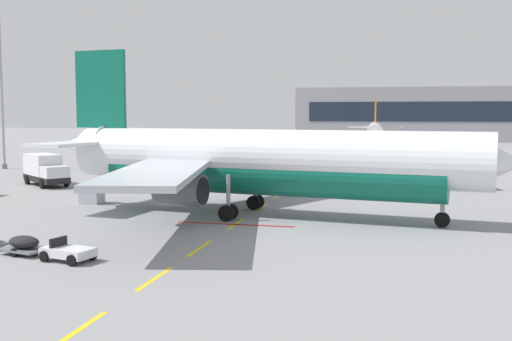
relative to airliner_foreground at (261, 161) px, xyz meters
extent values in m
cube|color=yellow|center=(-0.89, -24.07, -3.95)|extent=(0.24, 4.00, 0.01)
cube|color=yellow|center=(-0.89, -17.35, -3.95)|extent=(0.24, 4.00, 0.01)
cube|color=yellow|center=(-0.89, -11.06, -3.95)|extent=(0.24, 4.00, 0.01)
cube|color=yellow|center=(-0.89, -3.59, -3.95)|extent=(0.24, 4.00, 0.01)
cube|color=yellow|center=(-0.89, 3.70, -3.95)|extent=(0.24, 4.00, 0.01)
cube|color=yellow|center=(-0.89, 11.12, -3.95)|extent=(0.24, 4.00, 0.01)
cube|color=yellow|center=(-0.89, 18.31, -3.95)|extent=(0.24, 4.00, 0.01)
cube|color=yellow|center=(-0.89, 25.78, -3.95)|extent=(0.24, 4.00, 0.01)
cube|color=yellow|center=(-0.89, 32.93, -3.95)|extent=(0.24, 4.00, 0.01)
cube|color=yellow|center=(-0.89, 40.15, -3.95)|extent=(0.24, 4.00, 0.01)
cube|color=yellow|center=(-0.89, 46.90, -3.95)|extent=(0.24, 4.00, 0.01)
cube|color=yellow|center=(-0.89, 53.39, -3.95)|extent=(0.24, 4.00, 0.01)
cube|color=yellow|center=(-0.89, 60.21, -3.95)|extent=(0.24, 4.00, 0.01)
cube|color=#B21414|center=(-0.89, -3.73, -3.95)|extent=(8.00, 0.40, 0.01)
cylinder|color=white|center=(0.58, -0.08, 0.35)|extent=(30.34, 7.72, 3.80)
cylinder|color=#0F604C|center=(0.58, -0.08, -0.69)|extent=(24.75, 6.68, 3.50)
cone|color=white|center=(15.50, -2.05, 0.35)|extent=(3.96, 4.15, 3.72)
cone|color=white|center=(-15.03, 1.99, 0.83)|extent=(4.59, 3.75, 3.23)
cube|color=#192333|center=(14.46, -1.92, 1.02)|extent=(1.96, 3.04, 0.60)
cube|color=#0F604C|center=(-13.30, 1.76, 5.25)|extent=(4.41, 0.93, 6.00)
cube|color=white|center=(-13.57, 5.03, 1.11)|extent=(4.01, 6.76, 0.24)
cube|color=white|center=(-14.41, -1.32, 1.11)|extent=(4.01, 6.76, 0.24)
cube|color=#B7BCC6|center=(-2.24, 8.87, -0.12)|extent=(11.96, 17.34, 0.36)
cube|color=#B7BCC6|center=(-4.48, -7.98, -0.12)|extent=(8.16, 17.62, 0.36)
cylinder|color=#4C4F54|center=(-2.79, 5.92, -1.57)|extent=(3.45, 2.50, 2.10)
cylinder|color=black|center=(-1.20, 5.71, -1.57)|extent=(0.35, 1.79, 1.79)
cylinder|color=#4C4F54|center=(-4.23, -4.99, -1.57)|extent=(3.45, 2.50, 2.10)
cylinder|color=black|center=(-2.65, -5.20, -1.57)|extent=(0.35, 1.79, 1.79)
cylinder|color=gray|center=(12.38, -1.64, -2.12)|extent=(0.28, 0.28, 2.67)
cylinder|color=black|center=(12.38, -1.64, -3.45)|extent=(1.02, 0.41, 0.99)
cylinder|color=gray|center=(-1.06, 2.76, -2.09)|extent=(0.28, 0.28, 2.61)
cylinder|color=black|center=(-1.02, 3.11, -3.40)|extent=(1.14, 0.49, 1.10)
cylinder|color=black|center=(-1.11, 2.42, -3.40)|extent=(1.14, 0.49, 1.10)
cylinder|color=gray|center=(-1.74, -2.39, -2.09)|extent=(0.28, 0.28, 2.61)
cylinder|color=black|center=(-1.70, -2.04, -3.40)|extent=(1.14, 0.49, 1.10)
cylinder|color=black|center=(-1.79, -2.74, -3.40)|extent=(1.14, 0.49, 1.10)
cylinder|color=white|center=(4.91, 73.50, -0.30)|extent=(4.27, 25.66, 3.23)
cylinder|color=orange|center=(4.91, 73.50, -1.19)|extent=(3.81, 20.90, 2.97)
cone|color=white|center=(5.43, 60.74, -0.30)|extent=(3.28, 3.10, 3.16)
cone|color=white|center=(4.37, 86.86, 0.10)|extent=(2.88, 3.67, 2.74)
cube|color=#192333|center=(5.40, 61.63, 0.26)|extent=(2.47, 1.46, 0.51)
cube|color=orange|center=(4.43, 85.37, 3.86)|extent=(0.46, 3.74, 5.09)
cube|color=white|center=(7.12, 86.08, 0.34)|extent=(5.54, 2.94, 0.20)
cube|color=white|center=(1.69, 85.86, 0.34)|extent=(5.54, 2.94, 0.20)
cube|color=#B7BCC6|center=(11.98, 77.17, -0.70)|extent=(14.99, 8.10, 0.31)
cube|color=#B7BCC6|center=(-2.43, 76.58, -0.70)|extent=(14.91, 9.11, 0.31)
cylinder|color=#4C4F54|center=(9.43, 77.19, -1.93)|extent=(1.89, 2.79, 1.78)
cylinder|color=black|center=(9.49, 75.83, -1.93)|extent=(1.52, 0.16, 1.51)
cylinder|color=#4C4F54|center=(0.10, 76.81, -1.93)|extent=(1.89, 2.79, 1.78)
cylinder|color=black|center=(0.16, 75.45, -1.93)|extent=(1.52, 0.16, 1.51)
cylinder|color=gray|center=(5.32, 63.41, -2.40)|extent=(0.24, 0.24, 2.26)
cylinder|color=black|center=(5.32, 63.41, -3.53)|extent=(0.27, 0.85, 0.84)
cylinder|color=gray|center=(7.05, 75.29, -2.38)|extent=(0.24, 0.24, 2.22)
cylinder|color=black|center=(7.34, 75.30, -3.48)|extent=(0.33, 0.94, 0.93)
cylinder|color=black|center=(6.75, 75.28, -3.48)|extent=(0.33, 0.94, 0.93)
cylinder|color=gray|center=(2.64, 75.11, -2.38)|extent=(0.24, 0.24, 2.22)
cylinder|color=black|center=(2.93, 75.12, -3.48)|extent=(0.33, 0.94, 0.93)
cylinder|color=black|center=(2.34, 75.10, -3.48)|extent=(0.33, 0.94, 0.93)
cube|color=black|center=(14.81, 21.24, -3.21)|extent=(3.94, 7.36, 0.60)
cube|color=#606638|center=(14.28, 23.48, -2.36)|extent=(2.79, 2.85, 1.10)
cube|color=#192333|center=(14.01, 24.60, -2.26)|extent=(1.88, 0.50, 0.64)
cube|color=silver|center=(15.03, 20.28, -1.86)|extent=(3.43, 5.18, 2.10)
cylinder|color=black|center=(13.13, 23.14, -3.47)|extent=(0.49, 1.00, 0.96)
cylinder|color=black|center=(15.46, 23.69, -3.47)|extent=(0.49, 1.00, 0.96)
cylinder|color=black|center=(14.15, 18.78, -3.47)|extent=(0.49, 1.00, 0.96)
cylinder|color=black|center=(16.49, 19.33, -3.47)|extent=(0.49, 1.00, 0.96)
cube|color=black|center=(-25.18, 12.56, -3.21)|extent=(6.98, 6.23, 0.60)
cube|color=silver|center=(-23.37, 11.12, -2.36)|extent=(3.30, 3.28, 1.10)
cube|color=#192333|center=(-22.46, 10.41, -2.26)|extent=(1.24, 1.54, 0.64)
cube|color=silver|center=(-25.94, 13.17, -1.86)|extent=(5.22, 4.84, 2.10)
cylinder|color=black|center=(-22.67, 12.10, -3.47)|extent=(0.93, 0.82, 0.96)
cylinder|color=black|center=(-24.17, 10.22, -3.47)|extent=(0.93, 0.82, 0.96)
cylinder|color=black|center=(-26.18, 14.89, -3.47)|extent=(0.93, 0.82, 0.96)
cylinder|color=black|center=(-27.68, 13.01, -3.47)|extent=(0.93, 0.82, 0.96)
cube|color=silver|center=(-6.37, -15.29, -3.49)|extent=(2.86, 1.99, 0.44)
cube|color=black|center=(-7.00, -15.13, -3.09)|extent=(0.39, 1.12, 0.56)
cylinder|color=black|center=(-5.32, -14.84, -3.67)|extent=(0.59, 0.31, 0.56)
cylinder|color=black|center=(-5.66, -16.19, -3.67)|extent=(0.59, 0.31, 0.56)
cylinder|color=black|center=(-7.09, -14.39, -3.67)|extent=(0.59, 0.31, 0.56)
cylinder|color=black|center=(-7.43, -15.75, -3.67)|extent=(0.59, 0.31, 0.56)
cube|color=slate|center=(-9.38, -14.54, -3.67)|extent=(2.69, 2.04, 0.12)
ellipsoid|color=black|center=(-9.38, -14.54, -3.29)|extent=(2.06, 1.61, 0.64)
cylinder|color=black|center=(-9.22, -13.88, -3.73)|extent=(0.46, 0.24, 0.44)
cylinder|color=black|center=(-9.54, -15.19, -3.73)|extent=(0.46, 0.24, 0.44)
cube|color=#B7BCC6|center=(-14.74, 2.61, -3.15)|extent=(1.65, 1.61, 1.60)
cube|color=silver|center=(-14.74, 2.61, -3.15)|extent=(1.62, 0.09, 1.36)
cylinder|color=slate|center=(-40.90, 27.70, -3.65)|extent=(0.70, 0.70, 0.60)
cylinder|color=#9EA0A5|center=(-40.90, 27.70, 9.26)|extent=(0.36, 0.36, 26.42)
cube|color=gray|center=(28.27, 128.52, 2.89)|extent=(91.14, 26.52, 13.67)
cube|color=#192333|center=(28.27, 115.20, 3.57)|extent=(83.85, 0.12, 4.92)
camera|label=1|loc=(9.70, -42.29, 3.47)|focal=42.92mm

